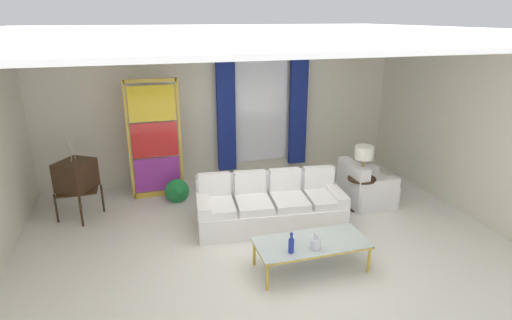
% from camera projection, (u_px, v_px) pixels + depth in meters
% --- Properties ---
extents(ground_plane, '(16.00, 16.00, 0.00)m').
position_uv_depth(ground_plane, '(268.00, 247.00, 6.19)').
color(ground_plane, white).
extents(wall_rear, '(8.00, 0.12, 3.00)m').
position_uv_depth(wall_rear, '(223.00, 106.00, 8.48)').
color(wall_rear, silver).
rests_on(wall_rear, ground).
extents(wall_right, '(0.12, 7.00, 3.00)m').
position_uv_depth(wall_right, '(461.00, 122.00, 7.21)').
color(wall_right, silver).
rests_on(wall_right, ground).
extents(ceiling_slab, '(8.00, 7.60, 0.04)m').
position_uv_depth(ceiling_slab, '(253.00, 31.00, 5.93)').
color(ceiling_slab, white).
extents(curtained_window, '(2.00, 0.17, 2.70)m').
position_uv_depth(curtained_window, '(263.00, 94.00, 8.46)').
color(curtained_window, white).
rests_on(curtained_window, ground).
extents(couch_white_long, '(2.41, 1.15, 0.86)m').
position_uv_depth(couch_white_long, '(269.00, 206.00, 6.81)').
color(couch_white_long, white).
rests_on(couch_white_long, ground).
extents(coffee_table, '(1.49, 0.66, 0.41)m').
position_uv_depth(coffee_table, '(311.00, 244.00, 5.53)').
color(coffee_table, silver).
rests_on(coffee_table, ground).
extents(bottle_blue_decanter, '(0.13, 0.13, 0.24)m').
position_uv_depth(bottle_blue_decanter, '(316.00, 243.00, 5.33)').
color(bottle_blue_decanter, silver).
rests_on(bottle_blue_decanter, coffee_table).
extents(bottle_crystal_tall, '(0.07, 0.07, 0.28)m').
position_uv_depth(bottle_crystal_tall, '(291.00, 245.00, 5.24)').
color(bottle_crystal_tall, navy).
rests_on(bottle_crystal_tall, coffee_table).
extents(vintage_tv, '(0.74, 0.77, 1.35)m').
position_uv_depth(vintage_tv, '(76.00, 177.00, 6.87)').
color(vintage_tv, '#382314').
rests_on(vintage_tv, ground).
extents(armchair_white, '(0.84, 0.84, 0.80)m').
position_uv_depth(armchair_white, '(364.00, 189.00, 7.52)').
color(armchair_white, white).
rests_on(armchair_white, ground).
extents(stained_glass_divider, '(0.95, 0.05, 2.20)m').
position_uv_depth(stained_glass_divider, '(155.00, 142.00, 7.59)').
color(stained_glass_divider, gold).
rests_on(stained_glass_divider, ground).
extents(peacock_figurine, '(0.44, 0.60, 0.50)m').
position_uv_depth(peacock_figurine, '(178.00, 193.00, 7.53)').
color(peacock_figurine, beige).
rests_on(peacock_figurine, ground).
extents(round_side_table, '(0.48, 0.48, 0.59)m').
position_uv_depth(round_side_table, '(361.00, 191.00, 7.26)').
color(round_side_table, '#382314').
rests_on(round_side_table, ground).
extents(table_lamp_brass, '(0.32, 0.32, 0.57)m').
position_uv_depth(table_lamp_brass, '(364.00, 154.00, 7.04)').
color(table_lamp_brass, '#B29338').
rests_on(table_lamp_brass, round_side_table).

